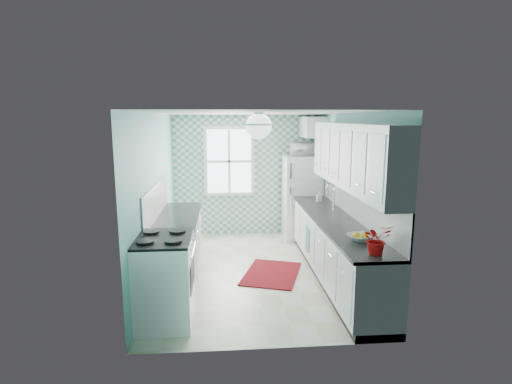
{
  "coord_description": "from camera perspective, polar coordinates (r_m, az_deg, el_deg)",
  "views": [
    {
      "loc": [
        -0.46,
        -6.06,
        2.42
      ],
      "look_at": [
        0.05,
        0.25,
        1.25
      ],
      "focal_mm": 28.0,
      "sensor_mm": 36.0,
      "label": 1
    }
  ],
  "objects": [
    {
      "name": "potted_plant",
      "position": [
        4.6,
        16.87,
        -6.5
      ],
      "size": [
        0.36,
        0.33,
        0.34
      ],
      "primitive_type": "imported",
      "rotation": [
        0.0,
        0.0,
        0.23
      ],
      "color": "red",
      "rests_on": "countertop_right"
    },
    {
      "name": "sink",
      "position": [
        6.88,
        9.49,
        -2.19
      ],
      "size": [
        0.57,
        0.47,
        0.53
      ],
      "rotation": [
        0.0,
        0.0,
        -0.06
      ],
      "color": "silver",
      "rests_on": "countertop_right"
    },
    {
      "name": "countertop_left",
      "position": [
        6.21,
        -11.21,
        -3.71
      ],
      "size": [
        0.63,
        2.15,
        0.04
      ],
      "primitive_type": "cube",
      "color": "black",
      "rests_on": "base_cabinets_left"
    },
    {
      "name": "countertop_right",
      "position": [
        6.08,
        11.25,
        -4.01
      ],
      "size": [
        0.63,
        3.6,
        0.04
      ],
      "primitive_type": "cube",
      "color": "black",
      "rests_on": "base_cabinets_right"
    },
    {
      "name": "wall_right",
      "position": [
        6.48,
        13.16,
        -0.21
      ],
      "size": [
        0.02,
        4.4,
        2.5
      ],
      "primitive_type": "cube",
      "color": "#66B0A7",
      "rests_on": "floor"
    },
    {
      "name": "backsplash_right",
      "position": [
        6.11,
        14.08,
        -1.41
      ],
      "size": [
        0.02,
        3.6,
        0.51
      ],
      "primitive_type": "cube",
      "color": "white",
      "rests_on": "wall_right"
    },
    {
      "name": "ceiling_light",
      "position": [
        5.28,
        0.39,
        9.43
      ],
      "size": [
        0.34,
        0.34,
        0.35
      ],
      "color": "silver",
      "rests_on": "ceiling"
    },
    {
      "name": "upper_cabinets_right",
      "position": [
        5.77,
        13.58,
        5.02
      ],
      "size": [
        0.33,
        3.2,
        0.9
      ],
      "primitive_type": "cube",
      "color": "white",
      "rests_on": "wall_right"
    },
    {
      "name": "wall_front",
      "position": [
        4.05,
        2.14,
        -6.31
      ],
      "size": [
        3.0,
        0.02,
        2.5
      ],
      "primitive_type": "cube",
      "color": "#66B0A7",
      "rests_on": "floor"
    },
    {
      "name": "microwave",
      "position": [
        8.03,
        6.7,
        6.11
      ],
      "size": [
        0.48,
        0.33,
        0.26
      ],
      "primitive_type": "imported",
      "rotation": [
        0.0,
        0.0,
        3.17
      ],
      "color": "white",
      "rests_on": "fridge"
    },
    {
      "name": "ceiling",
      "position": [
        6.08,
        -0.28,
        11.32
      ],
      "size": [
        3.0,
        4.4,
        0.02
      ],
      "primitive_type": "cube",
      "color": "white",
      "rests_on": "wall_back"
    },
    {
      "name": "base_cabinets_right",
      "position": [
        6.22,
        11.23,
        -8.2
      ],
      "size": [
        0.6,
        3.6,
        0.9
      ],
      "primitive_type": "cube",
      "color": "white",
      "rests_on": "floor"
    },
    {
      "name": "fridge",
      "position": [
        8.16,
        6.56,
        -0.74
      ],
      "size": [
        0.74,
        0.73,
        1.69
      ],
      "rotation": [
        0.0,
        0.0,
        -0.02
      ],
      "color": "silver",
      "rests_on": "floor"
    },
    {
      "name": "fruit_bowl",
      "position": [
        5.1,
        14.69,
        -6.31
      ],
      "size": [
        0.36,
        0.36,
        0.07
      ],
      "primitive_type": "imported",
      "rotation": [
        0.0,
        0.0,
        0.26
      ],
      "color": "white",
      "rests_on": "countertop_right"
    },
    {
      "name": "wall_back",
      "position": [
        8.36,
        -1.43,
        2.42
      ],
      "size": [
        3.0,
        0.02,
        2.5
      ],
      "primitive_type": "cube",
      "color": "#66B0A7",
      "rests_on": "floor"
    },
    {
      "name": "rug",
      "position": [
        6.43,
        2.26,
        -11.56
      ],
      "size": [
        1.11,
        1.33,
        0.02
      ],
      "primitive_type": "cube",
      "rotation": [
        0.0,
        0.0,
        -0.32
      ],
      "color": "#770D01",
      "rests_on": "floor"
    },
    {
      "name": "accent_wall",
      "position": [
        8.34,
        -1.43,
        2.4
      ],
      "size": [
        3.0,
        0.01,
        2.5
      ],
      "primitive_type": "cube",
      "color": "#5D9F87",
      "rests_on": "wall_back"
    },
    {
      "name": "stove",
      "position": [
        5.01,
        -13.02,
        -11.88
      ],
      "size": [
        0.68,
        0.85,
        1.03
      ],
      "rotation": [
        0.0,
        0.0,
        -0.06
      ],
      "color": "silver",
      "rests_on": "floor"
    },
    {
      "name": "floor",
      "position": [
        6.54,
        -0.26,
        -11.32
      ],
      "size": [
        3.0,
        4.4,
        0.02
      ],
      "primitive_type": "cube",
      "color": "beige",
      "rests_on": "ground"
    },
    {
      "name": "dish_towel",
      "position": [
        6.61,
        7.4,
        -6.68
      ],
      "size": [
        0.05,
        0.27,
        0.4
      ],
      "primitive_type": "cube",
      "rotation": [
        0.0,
        0.0,
        0.13
      ],
      "color": "#539F9F",
      "rests_on": "base_cabinets_right"
    },
    {
      "name": "upper_cabinet_fridge",
      "position": [
        8.09,
        8.05,
        9.16
      ],
      "size": [
        0.4,
        0.74,
        0.4
      ],
      "primitive_type": "cube",
      "color": "white",
      "rests_on": "wall_right"
    },
    {
      "name": "soap_bottle",
      "position": [
        7.3,
        9.02,
        -0.64
      ],
      "size": [
        0.08,
        0.08,
        0.18
      ],
      "primitive_type": "imported",
      "rotation": [
        0.0,
        0.0,
        0.0
      ],
      "color": "#95A9B3",
      "rests_on": "countertop_right"
    },
    {
      "name": "base_cabinets_left",
      "position": [
        6.34,
        -11.19,
        -7.83
      ],
      "size": [
        0.6,
        2.15,
        0.9
      ],
      "primitive_type": "cube",
      "color": "white",
      "rests_on": "floor"
    },
    {
      "name": "window",
      "position": [
        8.27,
        -3.85,
        4.4
      ],
      "size": [
        1.04,
        0.05,
        1.44
      ],
      "color": "white",
      "rests_on": "wall_back"
    },
    {
      "name": "wall_left",
      "position": [
        6.26,
        -14.19,
        -0.62
      ],
      "size": [
        0.02,
        4.4,
        2.5
      ],
      "primitive_type": "cube",
      "color": "#66B0A7",
      "rests_on": "floor"
    },
    {
      "name": "backsplash_left",
      "position": [
        6.19,
        -14.08,
        -1.25
      ],
      "size": [
        0.02,
        2.15,
        0.51
      ],
      "primitive_type": "cube",
      "color": "white",
      "rests_on": "wall_left"
    }
  ]
}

